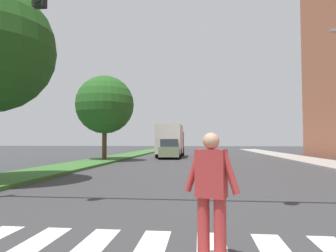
{
  "coord_description": "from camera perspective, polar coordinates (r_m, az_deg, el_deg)",
  "views": [
    {
      "loc": [
        -0.17,
        4.14,
        1.58
      ],
      "look_at": [
        -1.68,
        18.35,
        2.29
      ],
      "focal_mm": 32.28,
      "sensor_mm": 36.0,
      "label": 1
    }
  ],
  "objects": [
    {
      "name": "ground_plane",
      "position": [
        25.91,
        6.49,
        -6.34
      ],
      "size": [
        140.0,
        140.0,
        0.0
      ],
      "primitive_type": "plane",
      "color": "#38383A"
    },
    {
      "name": "median_strip",
      "position": [
        25.09,
        -11.66,
        -6.24
      ],
      "size": [
        2.78,
        64.0,
        0.15
      ],
      "primitive_type": "cube",
      "color": "#386B2D",
      "rests_on": "ground_plane"
    },
    {
      "name": "tree_far",
      "position": [
        24.5,
        -11.85,
        3.94
      ],
      "size": [
        4.59,
        4.59,
        6.61
      ],
      "color": "#4C3823",
      "rests_on": "median_strip"
    },
    {
      "name": "sidewalk_right",
      "position": [
        25.37,
        25.75,
        -5.98
      ],
      "size": [
        3.0,
        64.0,
        0.15
      ],
      "primitive_type": "cube",
      "color": "#9E9991",
      "rests_on": "ground_plane"
    },
    {
      "name": "traffic_light_gantry",
      "position": [
        8.02,
        -23.18,
        17.83
      ],
      "size": [
        9.44,
        0.3,
        6.0
      ],
      "color": "gold",
      "rests_on": "median_strip"
    },
    {
      "name": "pedestrian_performer",
      "position": [
        4.04,
        8.2,
        -12.02
      ],
      "size": [
        0.73,
        0.35,
        1.69
      ],
      "color": "#B23333",
      "rests_on": "ground_plane"
    },
    {
      "name": "sedan_midblock",
      "position": [
        27.4,
        0.28,
        -4.48
      ],
      "size": [
        2.08,
        4.38,
        1.76
      ],
      "color": "gray",
      "rests_on": "ground_plane"
    },
    {
      "name": "truck_box_delivery",
      "position": [
        29.71,
        0.49,
        -2.76
      ],
      "size": [
        2.4,
        6.2,
        3.1
      ],
      "color": "maroon",
      "rests_on": "ground_plane"
    }
  ]
}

